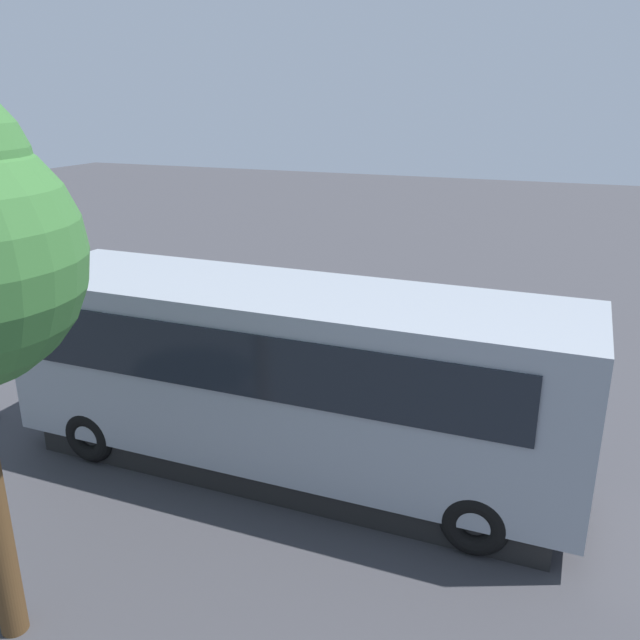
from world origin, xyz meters
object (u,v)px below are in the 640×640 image
(spectator_far_left, at_px, (444,375))
(spectator_far_right, at_px, (253,337))
(stunt_motorcycle, at_px, (245,300))
(spectator_right, at_px, (301,351))
(traffic_cone, at_px, (318,326))
(tour_bus, at_px, (288,381))
(parked_motorcycle_silver, at_px, (355,395))
(spectator_centre, at_px, (343,352))
(spectator_left, at_px, (394,360))

(spectator_far_left, distance_m, spectator_far_right, 4.39)
(spectator_far_right, height_order, stunt_motorcycle, spectator_far_right)
(spectator_far_left, distance_m, spectator_right, 3.11)
(spectator_right, bearing_deg, traffic_cone, -74.37)
(tour_bus, height_order, spectator_far_right, tour_bus)
(spectator_far_left, height_order, stunt_motorcycle, spectator_far_left)
(tour_bus, bearing_deg, traffic_cone, -72.74)
(tour_bus, distance_m, spectator_far_left, 3.55)
(spectator_far_left, relative_size, parked_motorcycle_silver, 0.82)
(spectator_right, relative_size, spectator_far_right, 0.94)
(spectator_right, bearing_deg, spectator_far_right, -9.52)
(tour_bus, bearing_deg, spectator_far_left, -127.34)
(spectator_far_right, distance_m, traffic_cone, 3.34)
(tour_bus, xyz_separation_m, spectator_centre, (0.15, -3.17, -0.66))
(spectator_centre, height_order, traffic_cone, spectator_centre)
(tour_bus, xyz_separation_m, spectator_right, (1.00, -2.88, -0.65))
(spectator_far_left, xyz_separation_m, spectator_far_right, (4.38, -0.32, 0.09))
(spectator_left, bearing_deg, spectator_far_right, -2.90)
(spectator_centre, relative_size, stunt_motorcycle, 0.81)
(spectator_far_right, bearing_deg, stunt_motorcycle, -59.93)
(spectator_left, relative_size, parked_motorcycle_silver, 0.88)
(spectator_left, distance_m, spectator_far_right, 3.31)
(stunt_motorcycle, bearing_deg, spectator_far_left, 147.96)
(spectator_right, bearing_deg, spectator_centre, -161.22)
(tour_bus, distance_m, traffic_cone, 6.76)
(spectator_far_right, height_order, parked_motorcycle_silver, spectator_far_right)
(parked_motorcycle_silver, xyz_separation_m, stunt_motorcycle, (4.91, -4.65, 0.13))
(spectator_right, bearing_deg, spectator_left, -178.77)
(spectator_centre, height_order, parked_motorcycle_silver, spectator_centre)
(spectator_far_right, xyz_separation_m, parked_motorcycle_silver, (-2.72, 0.85, -0.59))
(spectator_right, bearing_deg, stunt_motorcycle, -49.18)
(spectator_left, xyz_separation_m, stunt_motorcycle, (5.51, -3.96, -0.45))
(stunt_motorcycle, bearing_deg, parked_motorcycle_silver, 136.59)
(spectator_far_right, xyz_separation_m, stunt_motorcycle, (2.20, -3.79, -0.46))
(spectator_right, bearing_deg, tour_bus, 109.17)
(spectator_far_right, relative_size, stunt_motorcycle, 0.87)
(spectator_far_left, relative_size, spectator_right, 0.99)
(tour_bus, distance_m, spectator_centre, 3.24)
(tour_bus, xyz_separation_m, spectator_left, (-1.05, -2.92, -0.59))
(spectator_centre, relative_size, spectator_right, 0.99)
(spectator_centre, xyz_separation_m, parked_motorcycle_silver, (-0.61, 0.93, -0.50))
(spectator_right, height_order, parked_motorcycle_silver, spectator_right)
(spectator_centre, relative_size, spectator_far_right, 0.93)
(spectator_left, relative_size, spectator_far_right, 0.99)
(spectator_centre, relative_size, parked_motorcycle_silver, 0.82)
(tour_bus, relative_size, traffic_cone, 15.28)
(spectator_centre, height_order, stunt_motorcycle, spectator_centre)
(spectator_far_right, distance_m, parked_motorcycle_silver, 2.91)
(spectator_left, relative_size, spectator_centre, 1.07)
(spectator_far_left, distance_m, traffic_cone, 5.45)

